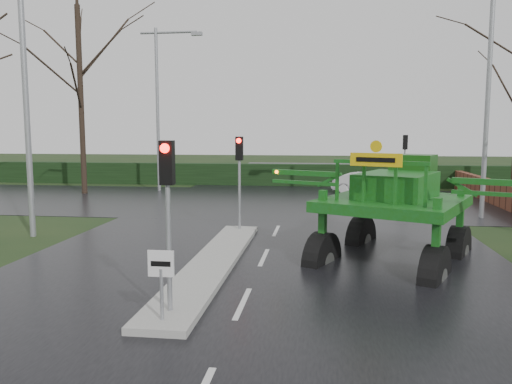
# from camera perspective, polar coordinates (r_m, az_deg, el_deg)

# --- Properties ---
(ground) EXTENTS (140.00, 140.00, 0.00)m
(ground) POSITION_cam_1_polar(r_m,az_deg,el_deg) (11.00, -1.53, -12.69)
(ground) COLOR black
(ground) RESTS_ON ground
(road_main) EXTENTS (14.00, 80.00, 0.02)m
(road_main) POSITION_cam_1_polar(r_m,az_deg,el_deg) (20.64, 2.82, -3.42)
(road_main) COLOR black
(road_main) RESTS_ON ground
(road_cross) EXTENTS (80.00, 12.00, 0.02)m
(road_cross) POSITION_cam_1_polar(r_m,az_deg,el_deg) (26.55, 3.88, -1.12)
(road_cross) COLOR black
(road_cross) RESTS_ON ground
(median_island) EXTENTS (1.20, 10.00, 0.16)m
(median_island) POSITION_cam_1_polar(r_m,az_deg,el_deg) (14.03, -4.89, -8.03)
(median_island) COLOR gray
(median_island) RESTS_ON ground
(hedge_row) EXTENTS (44.00, 0.90, 1.50)m
(hedge_row) POSITION_cam_1_polar(r_m,az_deg,el_deg) (34.41, 4.73, 1.94)
(hedge_row) COLOR black
(hedge_row) RESTS_ON ground
(brick_wall) EXTENTS (0.40, 20.00, 1.20)m
(brick_wall) POSITION_cam_1_polar(r_m,az_deg,el_deg) (27.87, 25.97, -0.19)
(brick_wall) COLOR #592D1E
(brick_wall) RESTS_ON ground
(keep_left_sign) EXTENTS (0.50, 0.07, 1.35)m
(keep_left_sign) POSITION_cam_1_polar(r_m,az_deg,el_deg) (9.59, -10.78, -9.16)
(keep_left_sign) COLOR gray
(keep_left_sign) RESTS_ON ground
(traffic_signal_near) EXTENTS (0.26, 0.33, 3.52)m
(traffic_signal_near) POSITION_cam_1_polar(r_m,az_deg,el_deg) (9.75, -10.08, 0.32)
(traffic_signal_near) COLOR gray
(traffic_signal_near) RESTS_ON ground
(traffic_signal_mid) EXTENTS (0.26, 0.33, 3.52)m
(traffic_signal_mid) POSITION_cam_1_polar(r_m,az_deg,el_deg) (18.01, -1.92, 3.37)
(traffic_signal_mid) COLOR gray
(traffic_signal_mid) RESTS_ON ground
(traffic_signal_far) EXTENTS (0.26, 0.33, 3.52)m
(traffic_signal_far) POSITION_cam_1_polar(r_m,az_deg,el_deg) (30.66, 16.66, 4.52)
(traffic_signal_far) COLOR gray
(traffic_signal_far) RESTS_ON ground
(street_light_left_near) EXTENTS (3.85, 0.30, 10.00)m
(street_light_left_near) POSITION_cam_1_polar(r_m,az_deg,el_deg) (19.12, -24.20, 13.20)
(street_light_left_near) COLOR gray
(street_light_left_near) RESTS_ON ground
(street_light_right) EXTENTS (3.85, 0.30, 10.00)m
(street_light_right) POSITION_cam_1_polar(r_m,az_deg,el_deg) (23.30, 24.35, 11.94)
(street_light_right) COLOR gray
(street_light_right) RESTS_ON ground
(street_light_left_far) EXTENTS (3.85, 0.30, 10.00)m
(street_light_left_far) POSITION_cam_1_polar(r_m,az_deg,el_deg) (31.88, -10.70, 10.89)
(street_light_left_far) COLOR gray
(street_light_left_far) RESTS_ON ground
(tree_left_far) EXTENTS (7.70, 7.70, 13.26)m
(tree_left_far) POSITION_cam_1_polar(r_m,az_deg,el_deg) (31.77, -19.49, 12.73)
(tree_left_far) COLOR black
(tree_left_far) RESTS_ON ground
(crop_sprayer) EXTENTS (7.10, 5.88, 4.33)m
(crop_sprayer) POSITION_cam_1_polar(r_m,az_deg,el_deg) (14.28, 8.01, 0.22)
(crop_sprayer) COLOR black
(crop_sprayer) RESTS_ON ground
(white_sedan) EXTENTS (4.00, 2.16, 1.25)m
(white_sedan) POSITION_cam_1_polar(r_m,az_deg,el_deg) (30.70, 12.24, -0.19)
(white_sedan) COLOR silver
(white_sedan) RESTS_ON ground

